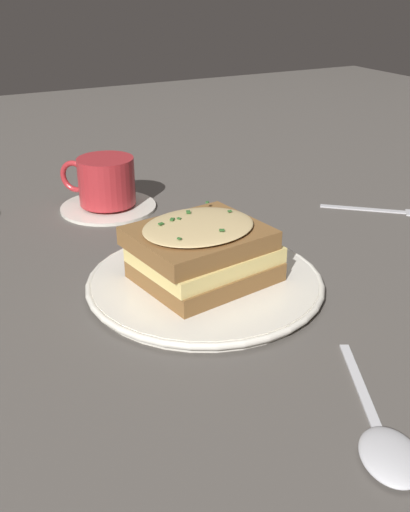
{
  "coord_description": "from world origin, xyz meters",
  "views": [
    {
      "loc": [
        0.48,
        -0.26,
        0.3
      ],
      "look_at": [
        -0.01,
        -0.01,
        0.04
      ],
      "focal_mm": 42.0,
      "sensor_mm": 36.0,
      "label": 1
    }
  ],
  "objects_px": {
    "sandwich": "(202,252)",
    "spoon": "(387,447)",
    "teacup_with_saucer": "(106,187)",
    "dinner_plate": "(205,283)",
    "fork": "(406,212)"
  },
  "relations": [
    {
      "from": "sandwich",
      "to": "spoon",
      "type": "relative_size",
      "value": 0.93
    },
    {
      "from": "sandwich",
      "to": "spoon",
      "type": "height_order",
      "value": "sandwich"
    },
    {
      "from": "teacup_with_saucer",
      "to": "dinner_plate",
      "type": "bearing_deg",
      "value": 142.16
    },
    {
      "from": "fork",
      "to": "sandwich",
      "type": "bearing_deg",
      "value": -39.35
    },
    {
      "from": "fork",
      "to": "spoon",
      "type": "xyz_separation_m",
      "value": [
        0.33,
        -0.34,
        0.0
      ]
    },
    {
      "from": "teacup_with_saucer",
      "to": "spoon",
      "type": "bearing_deg",
      "value": 141.06
    },
    {
      "from": "sandwich",
      "to": "teacup_with_saucer",
      "type": "xyz_separation_m",
      "value": [
        -0.27,
        -0.01,
        -0.01
      ]
    },
    {
      "from": "sandwich",
      "to": "spoon",
      "type": "xyz_separation_m",
      "value": [
        0.27,
        0.0,
        -0.04
      ]
    },
    {
      "from": "sandwich",
      "to": "fork",
      "type": "xyz_separation_m",
      "value": [
        -0.06,
        0.35,
        -0.04
      ]
    },
    {
      "from": "sandwich",
      "to": "spoon",
      "type": "distance_m",
      "value": 0.27
    },
    {
      "from": "teacup_with_saucer",
      "to": "fork",
      "type": "xyz_separation_m",
      "value": [
        0.21,
        0.36,
        -0.03
      ]
    },
    {
      "from": "dinner_plate",
      "to": "fork",
      "type": "xyz_separation_m",
      "value": [
        -0.06,
        0.34,
        -0.01
      ]
    },
    {
      "from": "spoon",
      "to": "teacup_with_saucer",
      "type": "bearing_deg",
      "value": -61.78
    },
    {
      "from": "sandwich",
      "to": "teacup_with_saucer",
      "type": "relative_size",
      "value": 1.13
    },
    {
      "from": "sandwich",
      "to": "spoon",
      "type": "bearing_deg",
      "value": 0.97
    }
  ]
}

